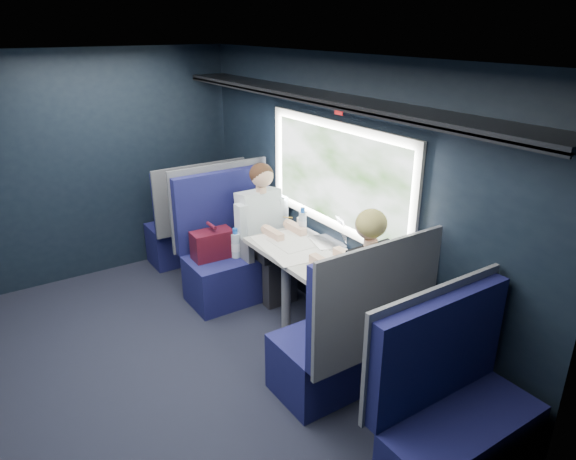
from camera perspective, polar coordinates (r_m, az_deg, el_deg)
ground at (r=4.26m, az=-10.51°, el=-14.57°), size 2.80×4.20×0.01m
room_shell at (r=3.60m, az=-11.79°, el=4.92°), size 3.00×4.40×2.40m
table at (r=4.33m, az=1.46°, el=-3.15°), size 0.62×1.00×0.74m
seat_bay_near at (r=5.02m, az=-6.10°, el=-2.59°), size 1.04×0.62×1.26m
seat_bay_far at (r=3.76m, az=6.87°, el=-11.99°), size 1.04×0.62×1.26m
seat_row_front at (r=5.81m, az=-10.21°, el=0.49°), size 1.04×0.51×1.16m
seat_row_back at (r=3.27m, az=17.86°, el=-19.17°), size 1.04×0.51×1.16m
man at (r=4.89m, az=-2.55°, el=0.53°), size 0.53×0.56×1.32m
woman at (r=3.85m, az=8.35°, el=-5.75°), size 0.53×0.56×1.32m
papers at (r=4.37m, az=0.39°, el=-1.81°), size 0.56×0.75×0.01m
laptop at (r=4.46m, az=4.89°, el=-0.48°), size 0.32×0.37×0.24m
bottle_small at (r=4.61m, az=1.64°, el=0.91°), size 0.07×0.07×0.24m
cup at (r=4.78m, az=1.40°, el=0.87°), size 0.07×0.07×0.09m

